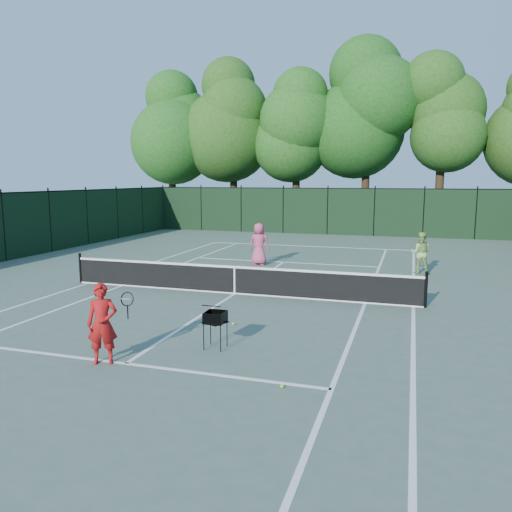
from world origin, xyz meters
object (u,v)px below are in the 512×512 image
(player_pink, at_px, (259,244))
(loose_ball_near_cart, at_px, (282,386))
(player_green, at_px, (420,253))
(ball_hopper, at_px, (215,318))
(loose_ball_midcourt, at_px, (233,324))
(coach, at_px, (102,324))

(player_pink, distance_m, loose_ball_near_cart, 12.84)
(player_green, bearing_deg, ball_hopper, 67.95)
(ball_hopper, distance_m, loose_ball_midcourt, 1.89)
(player_green, height_order, loose_ball_near_cart, player_green)
(loose_ball_midcourt, bearing_deg, coach, -115.97)
(player_pink, xyz_separation_m, loose_ball_midcourt, (2.01, -8.77, -0.86))
(player_green, bearing_deg, loose_ball_near_cart, 79.14)
(player_pink, xyz_separation_m, ball_hopper, (2.23, -10.52, -0.21))
(player_pink, relative_size, loose_ball_near_cart, 26.37)
(ball_hopper, relative_size, loose_ball_midcourt, 12.07)
(coach, distance_m, loose_ball_near_cart, 3.80)
(coach, relative_size, ball_hopper, 1.99)
(ball_hopper, height_order, loose_ball_near_cart, ball_hopper)
(coach, height_order, player_green, player_green)
(loose_ball_near_cart, bearing_deg, coach, 178.21)
(loose_ball_midcourt, bearing_deg, player_pink, 102.89)
(player_pink, height_order, loose_ball_near_cart, player_pink)
(ball_hopper, bearing_deg, player_green, 90.38)
(coach, height_order, player_pink, player_pink)
(coach, bearing_deg, player_pink, 68.31)
(coach, relative_size, loose_ball_midcourt, 23.98)
(coach, xyz_separation_m, ball_hopper, (1.81, 1.49, -0.13))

